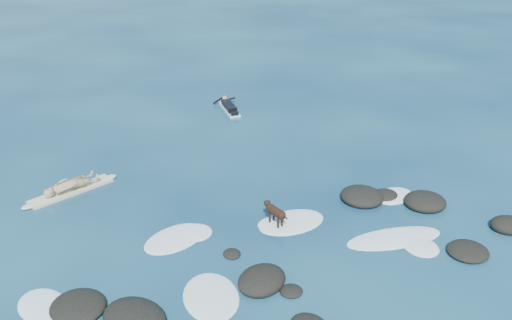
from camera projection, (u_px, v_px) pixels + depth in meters
ground at (278, 250)px, 16.67m from camera, size 160.00×160.00×0.00m
reef_rocks at (316, 254)px, 16.29m from camera, size 14.26×7.21×0.54m
breaking_foam at (217, 294)px, 14.85m from camera, size 14.05×7.65×0.12m
standing_surfer_rig at (68, 172)px, 19.55m from camera, size 3.58×1.25×2.05m
paddling_surfer_rig at (229, 107)px, 27.41m from camera, size 1.32×2.58×0.45m
dog at (275, 211)px, 17.73m from camera, size 0.37×1.18×0.75m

